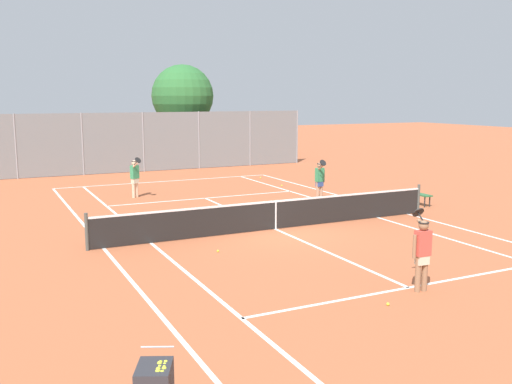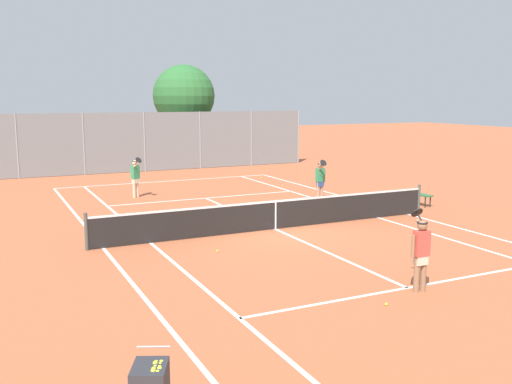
# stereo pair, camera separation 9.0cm
# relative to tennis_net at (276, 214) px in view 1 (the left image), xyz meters

# --- Properties ---
(ground_plane) EXTENTS (120.00, 120.00, 0.00)m
(ground_plane) POSITION_rel_tennis_net_xyz_m (0.00, 0.00, -0.51)
(ground_plane) COLOR #B25B38
(court_line_markings) EXTENTS (11.10, 23.90, 0.01)m
(court_line_markings) POSITION_rel_tennis_net_xyz_m (0.00, 0.00, -0.51)
(court_line_markings) COLOR white
(court_line_markings) RESTS_ON ground
(tennis_net) EXTENTS (12.00, 0.10, 1.07)m
(tennis_net) POSITION_rel_tennis_net_xyz_m (0.00, 0.00, 0.00)
(tennis_net) COLOR #474C47
(tennis_net) RESTS_ON ground
(player_near_side) EXTENTS (0.69, 0.73, 1.77)m
(player_near_side) POSITION_rel_tennis_net_xyz_m (0.08, -6.69, 0.42)
(player_near_side) COLOR #936B4C
(player_near_side) RESTS_ON ground
(player_far_left) EXTENTS (0.43, 0.90, 1.77)m
(player_far_left) POSITION_rel_tennis_net_xyz_m (-2.61, 7.86, 0.42)
(player_far_left) COLOR beige
(player_far_left) RESTS_ON ground
(player_far_right) EXTENTS (0.61, 0.78, 1.77)m
(player_far_right) POSITION_rel_tennis_net_xyz_m (3.99, 3.68, 0.42)
(player_far_right) COLOR tan
(player_far_right) RESTS_ON ground
(loose_tennis_ball_0) EXTENTS (0.07, 0.07, 0.07)m
(loose_tennis_ball_0) POSITION_rel_tennis_net_xyz_m (-2.73, -1.75, -0.48)
(loose_tennis_ball_0) COLOR #D1DB33
(loose_tennis_ball_0) RESTS_ON ground
(loose_tennis_ball_1) EXTENTS (0.07, 0.07, 0.07)m
(loose_tennis_ball_1) POSITION_rel_tennis_net_xyz_m (4.52, 7.90, -0.48)
(loose_tennis_ball_1) COLOR #D1DB33
(loose_tennis_ball_1) RESTS_ON ground
(loose_tennis_ball_2) EXTENTS (0.07, 0.07, 0.07)m
(loose_tennis_ball_2) POSITION_rel_tennis_net_xyz_m (-1.13, -7.09, -0.48)
(loose_tennis_ball_2) COLOR #D1DB33
(loose_tennis_ball_2) RESTS_ON ground
(loose_tennis_ball_3) EXTENTS (0.07, 0.07, 0.07)m
(loose_tennis_ball_3) POSITION_rel_tennis_net_xyz_m (4.77, 10.73, -0.48)
(loose_tennis_ball_3) COLOR #D1DB33
(loose_tennis_ball_3) RESTS_ON ground
(courtside_bench) EXTENTS (0.36, 1.50, 0.47)m
(courtside_bench) POSITION_rel_tennis_net_xyz_m (7.08, 1.39, -0.10)
(courtside_bench) COLOR #2D6638
(courtside_bench) RESTS_ON ground
(back_fence) EXTENTS (20.36, 0.08, 3.40)m
(back_fence) POSITION_rel_tennis_net_xyz_m (0.00, 16.18, 1.19)
(back_fence) COLOR gray
(back_fence) RESTS_ON ground
(tree_behind_left) EXTENTS (3.92, 3.92, 6.28)m
(tree_behind_left) POSITION_rel_tennis_net_xyz_m (3.29, 18.99, 3.69)
(tree_behind_left) COLOR brown
(tree_behind_left) RESTS_ON ground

